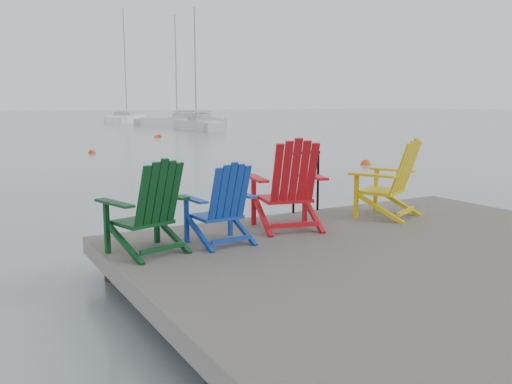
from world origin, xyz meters
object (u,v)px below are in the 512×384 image
handrail (306,176)px  chair_blue (222,203)px  sailboat_near (198,126)px  chair_green (149,207)px  chair_yellow (391,178)px  buoy_c (159,137)px  buoy_b (92,153)px  chair_red (289,185)px  buoy_a (366,165)px  buoy_d (157,137)px  sailboat_far (182,122)px  sailboat_mid (126,119)px

handrail → chair_blue: 2.22m
sailboat_near → chair_green: bearing=-110.5°
chair_yellow → buoy_c: bearing=52.3°
chair_green → buoy_b: chair_green is taller
chair_blue → chair_red: size_ratio=0.82×
chair_green → sailboat_near: bearing=50.5°
buoy_a → buoy_c: size_ratio=0.98×
handrail → chair_yellow: bearing=-48.4°
buoy_d → sailboat_far: bearing=63.5°
buoy_a → buoy_d: bearing=93.0°
chair_yellow → chair_blue: bearing=159.1°
sailboat_near → sailboat_far: bearing=79.1°
sailboat_far → sailboat_mid: bearing=26.3°
handrail → buoy_b: handrail is taller
sailboat_near → buoy_d: size_ratio=27.95×
chair_blue → buoy_c: bearing=68.0°
chair_green → buoy_b: size_ratio=3.21×
chair_red → sailboat_far: 48.57m
chair_blue → buoy_d: (9.07, 27.69, -0.97)m
chair_blue → buoy_b: chair_blue is taller
chair_green → buoy_d: bearing=55.4°
buoy_d → buoy_c: bearing=-13.9°
chair_yellow → buoy_b: size_ratio=3.48×
buoy_a → chair_blue: bearing=-138.2°
chair_blue → chair_yellow: 2.75m
chair_red → buoy_c: (8.12, 27.42, -1.08)m
chair_red → buoy_c: chair_red is taller
chair_blue → chair_red: 1.10m
sailboat_mid → buoy_c: sailboat_mid is taller
sailboat_far → buoy_b: size_ratio=34.98×
chair_blue → sailboat_far: bearing=64.8°
buoy_b → buoy_d: buoy_d is taller
chair_yellow → buoy_a: size_ratio=2.94×
chair_yellow → buoy_b: chair_yellow is taller
chair_blue → sailboat_mid: (16.17, 58.38, -0.62)m
buoy_c → buoy_b: bearing=-124.2°
chair_red → sailboat_far: size_ratio=0.10×
sailboat_far → buoy_d: sailboat_far is taller
handrail → buoy_c: handrail is taller
buoy_c → buoy_d: buoy_c is taller
sailboat_near → buoy_c: (-6.13, -7.77, -0.36)m
buoy_a → buoy_d: buoy_a is taller
buoy_d → chair_red: bearing=-106.2°
chair_red → buoy_c: bearing=88.0°
sailboat_far → buoy_c: sailboat_far is taller
chair_yellow → sailboat_mid: 59.73m
chair_yellow → sailboat_mid: size_ratio=0.08×
chair_green → sailboat_mid: sailboat_mid is taller
chair_blue → buoy_b: bearing=77.7°
handrail → chair_red: (-0.86, -0.85, 0.04)m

